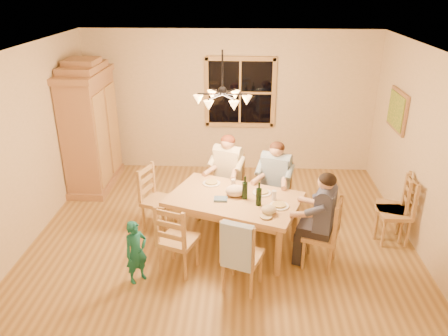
# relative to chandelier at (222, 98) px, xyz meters

# --- Properties ---
(floor) EXTENTS (5.50, 5.50, 0.00)m
(floor) POSITION_rel_chandelier_xyz_m (0.00, 0.00, -2.08)
(floor) COLOR olive
(floor) RESTS_ON ground
(ceiling) EXTENTS (5.50, 5.00, 0.02)m
(ceiling) POSITION_rel_chandelier_xyz_m (0.00, 0.00, 0.62)
(ceiling) COLOR white
(ceiling) RESTS_ON wall_back
(wall_back) EXTENTS (5.50, 0.02, 2.70)m
(wall_back) POSITION_rel_chandelier_xyz_m (0.00, 2.50, -0.73)
(wall_back) COLOR beige
(wall_back) RESTS_ON floor
(wall_left) EXTENTS (0.02, 5.00, 2.70)m
(wall_left) POSITION_rel_chandelier_xyz_m (-2.75, 0.00, -0.73)
(wall_left) COLOR beige
(wall_left) RESTS_ON floor
(wall_right) EXTENTS (0.02, 5.00, 2.70)m
(wall_right) POSITION_rel_chandelier_xyz_m (2.75, 0.00, -0.73)
(wall_right) COLOR beige
(wall_right) RESTS_ON floor
(window) EXTENTS (1.30, 0.06, 1.30)m
(window) POSITION_rel_chandelier_xyz_m (0.20, 2.47, -0.53)
(window) COLOR black
(window) RESTS_ON wall_back
(painting) EXTENTS (0.06, 0.78, 0.64)m
(painting) POSITION_rel_chandelier_xyz_m (2.71, 1.20, -0.48)
(painting) COLOR #956740
(painting) RESTS_ON wall_right
(chandelier) EXTENTS (0.77, 0.68, 0.71)m
(chandelier) POSITION_rel_chandelier_xyz_m (0.00, 0.00, 0.00)
(chandelier) COLOR black
(chandelier) RESTS_ON ceiling
(armoire) EXTENTS (0.66, 1.40, 2.30)m
(armoire) POSITION_rel_chandelier_xyz_m (-2.42, 1.60, -1.02)
(armoire) COLOR #956740
(armoire) RESTS_ON floor
(dining_table) EXTENTS (2.01, 1.61, 0.76)m
(dining_table) POSITION_rel_chandelier_xyz_m (0.17, -0.29, -1.42)
(dining_table) COLOR tan
(dining_table) RESTS_ON floor
(chair_far_left) EXTENTS (0.56, 0.54, 0.99)m
(chair_far_left) POSITION_rel_chandelier_xyz_m (0.04, 0.64, -1.77)
(chair_far_left) COLOR #AD874C
(chair_far_left) RESTS_ON floor
(chair_far_right) EXTENTS (0.56, 0.54, 0.99)m
(chair_far_right) POSITION_rel_chandelier_xyz_m (0.78, 0.37, -1.77)
(chair_far_right) COLOR #AD874C
(chair_far_right) RESTS_ON floor
(chair_near_left) EXTENTS (0.56, 0.54, 0.99)m
(chair_near_left) POSITION_rel_chandelier_xyz_m (-0.52, -0.92, -1.77)
(chair_near_left) COLOR #AD874C
(chair_near_left) RESTS_ON floor
(chair_near_right) EXTENTS (0.56, 0.54, 0.99)m
(chair_near_right) POSITION_rel_chandelier_xyz_m (0.30, -1.22, -1.77)
(chair_near_right) COLOR #AD874C
(chair_near_right) RESTS_ON floor
(chair_end_left) EXTENTS (0.54, 0.56, 0.99)m
(chair_end_left) POSITION_rel_chandelier_xyz_m (-0.97, 0.13, -1.77)
(chair_end_left) COLOR #AD874C
(chair_end_left) RESTS_ON floor
(chair_end_right) EXTENTS (0.54, 0.56, 0.99)m
(chair_end_right) POSITION_rel_chandelier_xyz_m (1.32, -0.70, -1.77)
(chair_end_right) COLOR #AD874C
(chair_end_right) RESTS_ON floor
(adult_woman) EXTENTS (0.50, 0.52, 0.87)m
(adult_woman) POSITION_rel_chandelier_xyz_m (0.04, 0.64, -1.24)
(adult_woman) COLOR beige
(adult_woman) RESTS_ON floor
(adult_plaid_man) EXTENTS (0.50, 0.52, 0.87)m
(adult_plaid_man) POSITION_rel_chandelier_xyz_m (0.78, 0.37, -1.24)
(adult_plaid_man) COLOR #316088
(adult_plaid_man) RESTS_ON floor
(adult_slate_man) EXTENTS (0.52, 0.50, 0.87)m
(adult_slate_man) POSITION_rel_chandelier_xyz_m (1.32, -0.70, -1.24)
(adult_slate_man) COLOR #3F4665
(adult_slate_man) RESTS_ON floor
(towel) EXTENTS (0.39, 0.22, 0.58)m
(towel) POSITION_rel_chandelier_xyz_m (0.24, -1.40, -1.38)
(towel) COLOR #9DB5D5
(towel) RESTS_ON chair_near_right
(wine_bottle_a) EXTENTS (0.08, 0.08, 0.33)m
(wine_bottle_a) POSITION_rel_chandelier_xyz_m (0.32, -0.32, -1.15)
(wine_bottle_a) COLOR black
(wine_bottle_a) RESTS_ON dining_table
(wine_bottle_b) EXTENTS (0.08, 0.08, 0.33)m
(wine_bottle_b) POSITION_rel_chandelier_xyz_m (0.50, -0.50, -1.15)
(wine_bottle_b) COLOR black
(wine_bottle_b) RESTS_ON dining_table
(plate_woman) EXTENTS (0.26, 0.26, 0.02)m
(plate_woman) POSITION_rel_chandelier_xyz_m (-0.17, 0.12, -1.31)
(plate_woman) COLOR white
(plate_woman) RESTS_ON dining_table
(plate_plaid) EXTENTS (0.26, 0.26, 0.02)m
(plate_plaid) POSITION_rel_chandelier_xyz_m (0.56, -0.15, -1.31)
(plate_plaid) COLOR white
(plate_plaid) RESTS_ON dining_table
(plate_slate) EXTENTS (0.26, 0.26, 0.02)m
(plate_slate) POSITION_rel_chandelier_xyz_m (0.77, -0.53, -1.31)
(plate_slate) COLOR white
(plate_slate) RESTS_ON dining_table
(wine_glass_a) EXTENTS (0.06, 0.06, 0.14)m
(wine_glass_a) POSITION_rel_chandelier_xyz_m (0.15, -0.01, -1.25)
(wine_glass_a) COLOR silver
(wine_glass_a) RESTS_ON dining_table
(wine_glass_b) EXTENTS (0.06, 0.06, 0.14)m
(wine_glass_b) POSITION_rel_chandelier_xyz_m (0.72, -0.34, -1.25)
(wine_glass_b) COLOR silver
(wine_glass_b) RESTS_ON dining_table
(cap) EXTENTS (0.20, 0.20, 0.11)m
(cap) POSITION_rel_chandelier_xyz_m (0.63, -0.71, -1.26)
(cap) COLOR tan
(cap) RESTS_ON dining_table
(napkin) EXTENTS (0.22, 0.19, 0.03)m
(napkin) POSITION_rel_chandelier_xyz_m (-0.01, -0.38, -1.30)
(napkin) COLOR slate
(napkin) RESTS_ON dining_table
(cloth_bundle) EXTENTS (0.28, 0.22, 0.15)m
(cloth_bundle) POSITION_rel_chandelier_xyz_m (0.19, -0.24, -1.24)
(cloth_bundle) COLOR beige
(cloth_bundle) RESTS_ON dining_table
(child) EXTENTS (0.36, 0.36, 0.84)m
(child) POSITION_rel_chandelier_xyz_m (-1.01, -1.16, -1.66)
(child) COLOR #176961
(child) RESTS_ON floor
(chair_spare_front) EXTENTS (0.53, 0.54, 0.99)m
(chair_spare_front) POSITION_rel_chandelier_xyz_m (2.45, 0.07, -1.77)
(chair_spare_front) COLOR #AD874C
(chair_spare_front) RESTS_ON floor
(chair_spare_back) EXTENTS (0.44, 0.46, 0.99)m
(chair_spare_back) POSITION_rel_chandelier_xyz_m (2.45, -0.07, -1.77)
(chair_spare_back) COLOR #AD874C
(chair_spare_back) RESTS_ON floor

